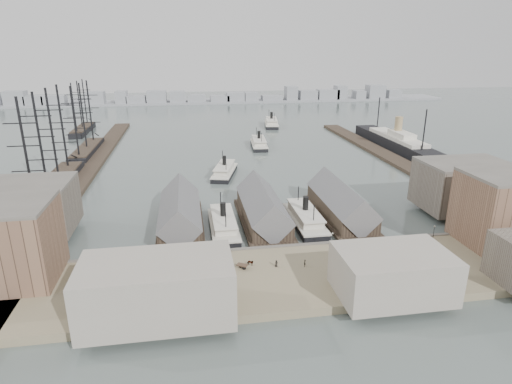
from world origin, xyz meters
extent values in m
plane|color=#4A5653|center=(0.00, 0.00, 0.00)|extent=(900.00, 900.00, 0.00)
cube|color=#7A6E52|center=(0.00, -20.00, 1.00)|extent=(180.00, 30.00, 2.00)
cube|color=#59544C|center=(0.00, -5.20, 1.15)|extent=(180.00, 1.20, 2.30)
cube|color=#2D231C|center=(-68.00, 100.00, 0.80)|extent=(10.00, 220.00, 1.60)
cube|color=#2D231C|center=(78.00, 90.00, 0.80)|extent=(10.00, 180.00, 1.60)
cube|color=#2D231C|center=(-26.00, 16.00, 0.60)|extent=(14.00, 42.00, 1.20)
cube|color=#2D231C|center=(-26.00, 17.00, 3.70)|extent=(12.00, 36.00, 5.00)
cube|color=#59595B|center=(-26.00, 17.00, 6.30)|extent=(12.60, 37.00, 12.60)
cube|color=#2D231C|center=(0.00, 16.00, 0.60)|extent=(14.00, 42.00, 1.20)
cube|color=#2D231C|center=(0.00, 17.00, 3.70)|extent=(12.00, 36.00, 5.00)
cube|color=#59595B|center=(0.00, 17.00, 6.30)|extent=(12.60, 37.00, 12.60)
cube|color=#2D231C|center=(26.00, 16.00, 0.60)|extent=(14.00, 42.00, 1.20)
cube|color=#2D231C|center=(26.00, 17.00, 3.70)|extent=(12.00, 36.00, 5.00)
cube|color=#59595B|center=(26.00, 17.00, 6.30)|extent=(12.60, 37.00, 12.60)
cube|color=#60564C|center=(-70.00, 18.00, 9.00)|extent=(26.00, 20.00, 14.00)
cube|color=#60564C|center=(68.00, 15.00, 9.50)|extent=(28.00, 20.00, 15.00)
cube|color=gray|center=(20.00, -32.00, 7.00)|extent=(24.00, 16.00, 10.00)
cube|color=gray|center=(-30.00, -32.00, 8.00)|extent=(30.00, 16.00, 12.00)
cylinder|color=black|center=(-45.00, -7.00, 3.80)|extent=(0.16, 0.16, 3.60)
sphere|color=beige|center=(-45.00, -7.00, 5.70)|extent=(0.44, 0.44, 0.44)
cylinder|color=black|center=(-15.00, -7.00, 3.80)|extent=(0.16, 0.16, 3.60)
sphere|color=beige|center=(-15.00, -7.00, 5.70)|extent=(0.44, 0.44, 0.44)
cylinder|color=black|center=(15.00, -7.00, 3.80)|extent=(0.16, 0.16, 3.60)
sphere|color=beige|center=(15.00, -7.00, 5.70)|extent=(0.44, 0.44, 0.44)
cylinder|color=black|center=(45.00, -7.00, 3.80)|extent=(0.16, 0.16, 3.60)
sphere|color=beige|center=(45.00, -7.00, 5.70)|extent=(0.44, 0.44, 0.44)
cube|color=gray|center=(0.00, 340.00, 1.00)|extent=(500.00, 40.00, 2.00)
cube|color=gray|center=(-179.40, 330.00, 7.52)|extent=(18.77, 14.00, 15.03)
cube|color=gray|center=(-162.59, 330.00, 5.11)|extent=(17.36, 14.00, 10.23)
cube|color=gray|center=(-145.16, 330.00, 5.14)|extent=(20.65, 14.00, 10.28)
cube|color=gray|center=(-123.57, 330.00, 3.62)|extent=(14.71, 14.00, 7.23)
cube|color=gray|center=(-107.98, 330.00, 6.62)|extent=(17.63, 14.00, 13.23)
cube|color=gray|center=(-83.49, 330.00, 6.79)|extent=(10.74, 14.00, 13.58)
cube|color=gray|center=(-69.86, 330.00, 4.32)|extent=(18.06, 14.00, 8.64)
cube|color=gray|center=(-49.92, 330.00, 6.64)|extent=(18.55, 14.00, 13.29)
cube|color=gray|center=(-29.70, 330.00, 6.24)|extent=(15.33, 14.00, 12.47)
cube|color=gray|center=(-11.29, 330.00, 4.36)|extent=(17.56, 14.00, 8.72)
cube|color=gray|center=(11.96, 330.00, 3.82)|extent=(18.76, 14.00, 7.63)
cube|color=gray|center=(27.85, 330.00, 5.17)|extent=(17.61, 14.00, 10.35)
cube|color=gray|center=(44.04, 330.00, 5.15)|extent=(13.38, 14.00, 10.30)
cube|color=gray|center=(65.61, 330.00, 3.38)|extent=(20.73, 14.00, 6.75)
cube|color=gray|center=(85.69, 330.00, 7.79)|extent=(11.51, 14.00, 15.57)
cube|color=gray|center=(103.47, 330.00, 5.63)|extent=(18.17, 14.00, 11.26)
cube|color=gray|center=(125.20, 330.00, 5.92)|extent=(21.81, 14.00, 11.83)
cube|color=gray|center=(139.05, 330.00, 7.75)|extent=(11.12, 14.00, 15.50)
cube|color=gray|center=(159.69, 330.00, 5.14)|extent=(10.90, 14.00, 10.29)
cube|color=gray|center=(177.90, 330.00, 7.86)|extent=(17.95, 14.00, 15.72)
cube|color=gray|center=(197.92, 330.00, 5.26)|extent=(14.21, 14.00, 10.51)
cube|color=black|center=(-13.00, 12.49, 0.87)|extent=(7.72, 27.01, 1.74)
cube|color=beige|center=(-13.00, 12.49, 2.12)|extent=(8.10, 27.01, 0.48)
cube|color=beige|center=(-13.00, 12.49, 3.47)|extent=(6.27, 19.29, 2.12)
cube|color=beige|center=(-13.00, 12.49, 4.82)|extent=(6.75, 21.22, 0.39)
cylinder|color=black|center=(-13.00, 12.49, 6.94)|extent=(1.74, 1.74, 4.34)
cylinder|color=black|center=(-13.00, 21.17, 6.75)|extent=(0.29, 0.29, 5.79)
cylinder|color=black|center=(-13.00, 3.81, 6.75)|extent=(0.29, 0.29, 5.79)
cube|color=black|center=(13.00, 13.11, 0.89)|extent=(7.91, 27.70, 1.78)
cube|color=beige|center=(13.00, 13.11, 2.18)|extent=(8.31, 27.70, 0.49)
cube|color=beige|center=(13.00, 13.11, 3.56)|extent=(6.43, 19.78, 2.18)
cube|color=beige|center=(13.00, 13.11, 4.95)|extent=(6.92, 21.76, 0.40)
cylinder|color=black|center=(13.00, 13.11, 7.12)|extent=(1.78, 1.78, 4.45)
cylinder|color=black|center=(13.00, 22.01, 6.92)|extent=(0.30, 0.30, 5.94)
cylinder|color=black|center=(13.00, 4.21, 6.92)|extent=(0.30, 0.30, 5.94)
cube|color=black|center=(-7.11, 72.28, 0.84)|extent=(14.00, 27.14, 1.68)
cube|color=beige|center=(-7.11, 72.28, 2.05)|extent=(14.36, 27.23, 0.47)
cube|color=beige|center=(-7.11, 72.28, 3.35)|extent=(10.71, 19.57, 2.05)
cube|color=beige|center=(-7.11, 72.28, 4.66)|extent=(11.64, 21.49, 0.37)
cylinder|color=black|center=(-7.11, 72.28, 6.71)|extent=(1.68, 1.68, 4.19)
cylinder|color=black|center=(-7.11, 80.67, 6.52)|extent=(0.28, 0.28, 5.59)
cylinder|color=black|center=(-7.11, 63.89, 6.52)|extent=(0.28, 0.28, 5.59)
cube|color=black|center=(17.28, 125.35, 0.88)|extent=(10.00, 27.78, 1.75)
cube|color=beige|center=(17.28, 125.35, 2.14)|extent=(10.39, 27.81, 0.49)
cube|color=beige|center=(17.28, 125.35, 3.50)|extent=(7.90, 19.91, 2.14)
cube|color=beige|center=(17.28, 125.35, 4.86)|extent=(8.55, 21.89, 0.39)
cylinder|color=black|center=(17.28, 125.35, 7.00)|extent=(1.75, 1.75, 4.38)
cylinder|color=black|center=(17.28, 134.11, 6.81)|extent=(0.29, 0.29, 5.84)
cylinder|color=black|center=(17.28, 116.60, 6.81)|extent=(0.29, 0.29, 5.84)
cube|color=black|center=(37.39, 190.11, 0.96)|extent=(12.91, 30.76, 1.92)
cube|color=beige|center=(37.39, 190.11, 2.34)|extent=(13.33, 30.83, 0.53)
cube|color=beige|center=(37.39, 190.11, 3.83)|extent=(10.05, 22.10, 2.34)
cube|color=beige|center=(37.39, 190.11, 5.33)|extent=(10.89, 24.28, 0.43)
cylinder|color=black|center=(37.39, 190.11, 7.67)|extent=(1.92, 1.92, 4.79)
cylinder|color=black|center=(37.39, 199.69, 7.46)|extent=(0.32, 0.32, 6.39)
cylinder|color=black|center=(37.39, 180.52, 7.46)|extent=(0.32, 0.32, 6.39)
cube|color=black|center=(-74.87, 60.88, 1.90)|extent=(9.49, 65.39, 3.80)
cube|color=#2D231C|center=(-74.87, 60.88, 4.11)|extent=(8.96, 58.85, 0.63)
cylinder|color=black|center=(-74.87, 37.99, 21.09)|extent=(0.84, 0.84, 35.86)
cylinder|color=black|center=(-74.87, 53.25, 21.09)|extent=(0.84, 0.84, 35.86)
cylinder|color=black|center=(-74.87, 68.50, 21.09)|extent=(0.84, 0.84, 35.86)
cylinder|color=black|center=(-74.87, 83.76, 21.09)|extent=(0.84, 0.84, 35.86)
cube|color=black|center=(-74.85, 123.24, 1.78)|extent=(8.91, 51.50, 3.57)
cube|color=#2D231C|center=(-74.85, 123.24, 3.86)|extent=(8.42, 46.35, 0.59)
cylinder|color=black|center=(-74.85, 105.21, 19.81)|extent=(0.79, 0.79, 33.68)
cylinder|color=black|center=(-74.85, 123.24, 19.81)|extent=(0.79, 0.79, 33.68)
cylinder|color=black|center=(-74.85, 141.26, 19.81)|extent=(0.79, 0.79, 33.68)
cube|color=black|center=(-90.42, 187.25, 1.62)|extent=(8.11, 45.03, 3.24)
cube|color=#2D231C|center=(-90.42, 187.25, 3.51)|extent=(7.65, 40.53, 0.54)
cylinder|color=black|center=(-90.42, 171.49, 18.01)|extent=(0.72, 0.72, 30.62)
cylinder|color=black|center=(-90.42, 187.25, 18.01)|extent=(0.72, 0.72, 30.62)
cylinder|color=black|center=(-90.42, 203.01, 18.01)|extent=(0.72, 0.72, 30.62)
cube|color=black|center=(92.00, 109.03, 2.81)|extent=(12.17, 88.91, 5.62)
cube|color=beige|center=(92.00, 109.03, 6.55)|extent=(10.29, 51.47, 1.87)
cube|color=beige|center=(92.00, 104.35, 8.89)|extent=(7.49, 18.72, 2.81)
cylinder|color=tan|center=(92.00, 109.03, 13.10)|extent=(4.12, 4.12, 9.36)
cube|color=black|center=(57.79, -17.39, 2.36)|extent=(3.03, 8.83, 0.73)
cube|color=#293325|center=(57.79, -17.39, 3.91)|extent=(3.17, 9.29, 2.37)
cube|color=#59595B|center=(57.79, -17.39, 5.23)|extent=(3.38, 9.67, 0.27)
imported|color=black|center=(-43.43, -17.16, 2.75)|extent=(1.80, 1.76, 1.50)
cube|color=#3F2D21|center=(-45.61, -18.57, 2.90)|extent=(3.00, 2.67, 0.25)
cylinder|color=black|center=(-45.23, -19.16, 2.55)|extent=(0.97, 0.67, 1.10)
cylinder|color=black|center=(-45.99, -17.98, 2.55)|extent=(0.97, 0.67, 1.10)
imported|color=black|center=(-8.70, -14.36, 2.73)|extent=(1.90, 1.57, 1.47)
cube|color=#3F2D21|center=(-10.93, -15.70, 2.90)|extent=(3.00, 2.62, 0.25)
cylinder|color=black|center=(-10.57, -16.30, 2.55)|extent=(0.98, 0.63, 1.10)
cylinder|color=black|center=(-11.29, -15.10, 2.55)|extent=(0.98, 0.63, 1.10)
imported|color=black|center=(24.06, -22.90, 2.72)|extent=(1.49, 1.65, 1.43)
cube|color=#3F2D21|center=(21.52, -23.45, 2.90)|extent=(2.86, 2.02, 0.25)
cylinder|color=black|center=(21.67, -24.13, 2.55)|extent=(1.09, 0.31, 1.10)
cylinder|color=black|center=(21.37, -22.77, 2.55)|extent=(1.09, 0.31, 1.10)
imported|color=black|center=(-48.77, -11.01, 2.88)|extent=(0.80, 0.77, 1.76)
imported|color=black|center=(-47.96, -19.58, 2.84)|extent=(0.79, 0.93, 1.68)
imported|color=black|center=(-14.10, -12.51, 2.78)|extent=(0.69, 1.07, 1.57)
imported|color=black|center=(-21.56, -22.04, 2.86)|extent=(1.04, 0.97, 1.72)
imported|color=black|center=(-2.43, -16.07, 2.88)|extent=(0.96, 0.73, 1.76)
imported|color=black|center=(4.53, -17.03, 2.92)|extent=(0.68, 0.79, 1.83)
imported|color=black|center=(16.81, -11.03, 2.82)|extent=(1.00, 0.94, 1.63)
imported|color=black|center=(27.58, -26.34, 2.79)|extent=(0.94, 1.17, 1.58)
imported|color=black|center=(32.07, -13.33, 2.82)|extent=(1.04, 0.67, 1.65)
imported|color=black|center=(53.06, -21.58, 2.83)|extent=(0.70, 0.91, 1.66)
imported|color=black|center=(-23.66, -9.58, 2.85)|extent=(0.98, 0.96, 1.70)
imported|color=black|center=(-16.86, -13.86, 2.81)|extent=(0.95, 0.96, 1.63)
camera|label=1|loc=(-22.65, -108.30, 53.56)|focal=30.00mm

